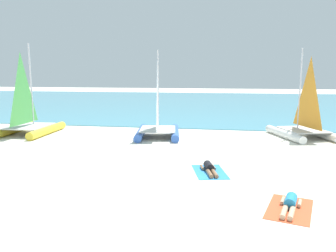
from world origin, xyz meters
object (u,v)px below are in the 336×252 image
object	(u,v)px
sailboat_blue	(158,124)
towel_left	(210,172)
sunbather_right	(290,203)
sailboat_white	(303,125)
sunbather_left	(209,168)
sailboat_yellow	(29,121)
towel_right	(290,209)

from	to	relation	value
sailboat_blue	towel_left	bearing A→B (deg)	-71.80
towel_left	sunbather_right	size ratio (longest dim) A/B	1.23
towel_left	sunbather_right	world-z (taller)	sunbather_right
sailboat_white	sunbather_left	bearing A→B (deg)	-141.84
sailboat_yellow	sailboat_white	distance (m)	15.88
sailboat_blue	sunbather_left	size ratio (longest dim) A/B	3.15
towel_right	sunbather_right	bearing A→B (deg)	74.18
sailboat_blue	towel_left	xyz separation A→B (m)	(3.26, -6.35, -0.72)
sailboat_white	towel_left	xyz separation A→B (m)	(-4.80, -7.53, -0.74)
sailboat_blue	sailboat_yellow	size ratio (longest dim) A/B	0.92
sailboat_white	sunbather_right	bearing A→B (deg)	-122.43
sailboat_yellow	sunbather_left	distance (m)	12.42
sailboat_white	towel_left	bearing A→B (deg)	-141.53
sunbather_right	sailboat_blue	bearing A→B (deg)	136.70
sailboat_blue	sunbather_left	world-z (taller)	sailboat_blue
sailboat_blue	towel_right	world-z (taller)	sailboat_blue
sailboat_blue	towel_left	world-z (taller)	sailboat_blue
sailboat_blue	sunbather_right	size ratio (longest dim) A/B	3.17
sailboat_blue	sailboat_yellow	world-z (taller)	sailboat_yellow
sunbather_left	towel_right	bearing A→B (deg)	-67.05
sailboat_yellow	sunbather_left	bearing A→B (deg)	-30.85
sailboat_yellow	towel_right	distance (m)	15.98
sailboat_blue	sunbather_right	distance (m)	10.86
sailboat_blue	sailboat_white	size ratio (longest dim) A/B	0.98
sailboat_yellow	sunbather_left	world-z (taller)	sailboat_yellow
sailboat_blue	sailboat_white	xyz separation A→B (m)	(8.07, 1.18, 0.02)
towel_left	towel_right	distance (m)	3.78
sailboat_yellow	towel_left	distance (m)	12.47
sunbather_left	towel_left	bearing A→B (deg)	-90.00
sailboat_white	towel_right	distance (m)	10.87
towel_left	sailboat_white	bearing A→B (deg)	57.47
towel_right	sailboat_white	bearing A→B (deg)	76.56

